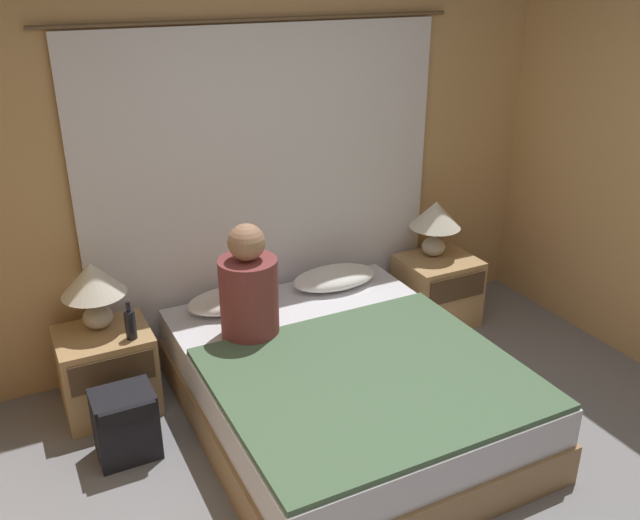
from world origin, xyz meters
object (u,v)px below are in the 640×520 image
at_px(nightstand_left, 107,371).
at_px(person_left_in_bed, 249,290).
at_px(lamp_left, 93,284).
at_px(pillow_right, 334,278).
at_px(backpack_on_floor, 125,421).
at_px(bed, 344,388).
at_px(pillow_left, 234,299).
at_px(lamp_right, 435,219).
at_px(beer_bottle_on_left_stand, 130,324).
at_px(nightstand_right, 437,290).

relative_size(nightstand_left, person_left_in_bed, 0.76).
distance_m(lamp_left, pillow_right, 1.54).
bearing_deg(backpack_on_floor, lamp_left, 89.73).
relative_size(bed, nightstand_left, 3.82).
bearing_deg(pillow_left, nightstand_left, -175.98).
xyz_separation_m(bed, pillow_right, (0.35, 0.79, 0.28)).
bearing_deg(person_left_in_bed, pillow_left, 85.21).
height_order(lamp_left, person_left_in_bed, person_left_in_bed).
bearing_deg(backpack_on_floor, lamp_right, 13.40).
relative_size(lamp_right, pillow_left, 0.69).
bearing_deg(beer_bottle_on_left_stand, pillow_left, 15.57).
height_order(lamp_right, pillow_left, lamp_right).
xyz_separation_m(person_left_in_bed, backpack_on_floor, (-0.78, -0.17, -0.51)).
bearing_deg(lamp_right, pillow_left, -179.17).
relative_size(lamp_left, beer_bottle_on_left_stand, 1.77).
bearing_deg(pillow_left, person_left_in_bed, -94.79).
relative_size(beer_bottle_on_left_stand, backpack_on_floor, 0.59).
xyz_separation_m(nightstand_left, pillow_left, (0.81, 0.06, 0.25)).
distance_m(bed, lamp_left, 1.52).
bearing_deg(nightstand_left, lamp_right, 1.94).
height_order(lamp_left, backpack_on_floor, lamp_left).
xyz_separation_m(lamp_right, pillow_right, (-0.81, -0.02, -0.27)).
relative_size(bed, pillow_right, 3.38).
distance_m(nightstand_right, pillow_right, 0.85).
distance_m(beer_bottle_on_left_stand, backpack_on_floor, 0.53).
relative_size(nightstand_left, backpack_on_floor, 1.34).
distance_m(nightstand_right, lamp_left, 2.39).
xyz_separation_m(pillow_right, person_left_in_bed, (-0.74, -0.36, 0.23)).
distance_m(lamp_left, pillow_left, 0.86).
height_order(bed, nightstand_right, nightstand_right).
distance_m(bed, pillow_left, 0.91).
distance_m(lamp_right, pillow_right, 0.86).
xyz_separation_m(bed, nightstand_left, (-1.16, 0.73, 0.03)).
height_order(lamp_right, beer_bottle_on_left_stand, lamp_right).
xyz_separation_m(bed, beer_bottle_on_left_stand, (-1.02, 0.60, 0.37)).
xyz_separation_m(pillow_left, pillow_right, (0.71, 0.00, 0.00)).
xyz_separation_m(lamp_left, person_left_in_bed, (0.78, -0.38, -0.05)).
height_order(pillow_left, backpack_on_floor, pillow_left).
xyz_separation_m(nightstand_left, person_left_in_bed, (0.78, -0.30, 0.48)).
height_order(bed, pillow_right, pillow_right).
distance_m(lamp_left, beer_bottle_on_left_stand, 0.31).
bearing_deg(nightstand_right, lamp_left, 178.06).
bearing_deg(pillow_right, lamp_left, 179.17).
xyz_separation_m(pillow_left, backpack_on_floor, (-0.81, -0.53, -0.28)).
bearing_deg(pillow_right, bed, -114.22).
xyz_separation_m(nightstand_right, pillow_right, (-0.81, 0.06, 0.25)).
relative_size(lamp_left, pillow_right, 0.69).
distance_m(pillow_left, pillow_right, 0.71).
bearing_deg(lamp_left, pillow_right, -0.83).
bearing_deg(pillow_right, pillow_left, 180.00).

